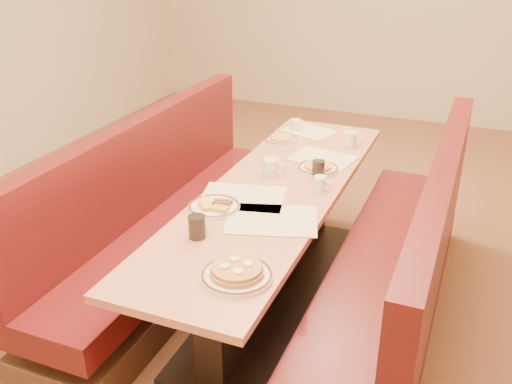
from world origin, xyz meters
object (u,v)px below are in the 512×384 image
at_px(booth_left, 166,226).
at_px(coffee_mug_c, 351,139).
at_px(eggs_plate, 213,206).
at_px(coffee_mug_d, 296,125).
at_px(booth_right, 398,274).
at_px(pancake_plate, 237,273).
at_px(soda_tumbler_mid, 318,169).
at_px(coffee_mug_b, 272,167).
at_px(diner_table, 274,246).
at_px(soda_tumbler_near, 197,227).
at_px(coffee_mug_a, 320,183).

relative_size(booth_left, coffee_mug_c, 19.30).
relative_size(eggs_plate, coffee_mug_c, 2.10).
bearing_deg(coffee_mug_d, booth_right, -68.02).
bearing_deg(pancake_plate, soda_tumbler_mid, 89.68).
bearing_deg(soda_tumbler_mid, eggs_plate, -122.19).
bearing_deg(booth_right, soda_tumbler_mid, 154.90).
distance_m(booth_right, coffee_mug_b, 0.95).
distance_m(diner_table, soda_tumbler_near, 0.80).
relative_size(coffee_mug_a, coffee_mug_c, 0.81).
bearing_deg(coffee_mug_c, coffee_mug_b, -106.96).
bearing_deg(coffee_mug_a, soda_tumbler_mid, 124.50).
relative_size(booth_left, booth_right, 1.00).
relative_size(coffee_mug_a, coffee_mug_b, 0.80).
xyz_separation_m(coffee_mug_b, soda_tumbler_near, (-0.06, -0.84, 0.01)).
distance_m(pancake_plate, soda_tumbler_near, 0.40).
xyz_separation_m(pancake_plate, coffee_mug_a, (0.07, 0.99, 0.02)).
bearing_deg(coffee_mug_c, coffee_mug_a, -80.27).
bearing_deg(eggs_plate, coffee_mug_a, 44.52).
height_order(coffee_mug_a, coffee_mug_b, coffee_mug_b).
xyz_separation_m(booth_right, coffee_mug_c, (-0.50, 0.84, 0.44)).
height_order(booth_left, booth_right, same).
height_order(pancake_plate, soda_tumbler_near, soda_tumbler_near).
relative_size(booth_right, eggs_plate, 9.17).
distance_m(diner_table, booth_right, 0.73).
bearing_deg(coffee_mug_b, coffee_mug_a, -16.20).
bearing_deg(coffee_mug_c, diner_table, -96.37).
height_order(booth_right, coffee_mug_b, booth_right).
bearing_deg(booth_right, pancake_plate, -121.95).
xyz_separation_m(booth_right, pancake_plate, (-0.56, -0.90, 0.41)).
distance_m(booth_left, coffee_mug_a, 1.07).
height_order(coffee_mug_a, coffee_mug_d, same).
bearing_deg(coffee_mug_a, coffee_mug_b, 177.63).
height_order(pancake_plate, coffee_mug_d, coffee_mug_d).
bearing_deg(pancake_plate, booth_right, 58.05).
distance_m(eggs_plate, coffee_mug_b, 0.55).
relative_size(pancake_plate, coffee_mug_c, 2.38).
bearing_deg(booth_right, coffee_mug_d, 133.05).
bearing_deg(diner_table, soda_tumbler_mid, 55.77).
height_order(pancake_plate, coffee_mug_c, coffee_mug_c).
bearing_deg(soda_tumbler_near, pancake_plate, -37.81).
xyz_separation_m(pancake_plate, coffee_mug_d, (-0.39, 1.92, 0.02)).
bearing_deg(booth_right, booth_left, 180.00).
bearing_deg(coffee_mug_d, booth_left, -137.94).
bearing_deg(diner_table, pancake_plate, -79.27).
bearing_deg(coffee_mug_d, coffee_mug_b, -102.26).
bearing_deg(pancake_plate, eggs_plate, 124.77).
bearing_deg(diner_table, coffee_mug_b, 115.45).
bearing_deg(coffee_mug_b, eggs_plate, -102.38).
distance_m(diner_table, coffee_mug_a, 0.49).
xyz_separation_m(booth_right, coffee_mug_d, (-0.95, 1.02, 0.43)).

